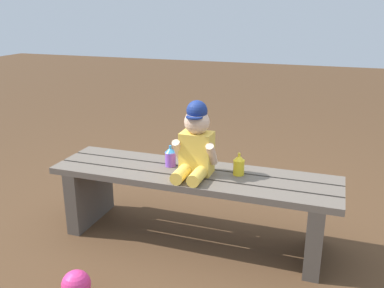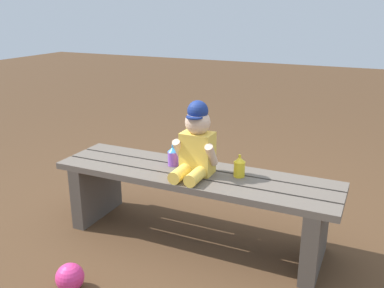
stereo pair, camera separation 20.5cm
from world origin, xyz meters
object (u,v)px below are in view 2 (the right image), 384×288
(park_bench, at_px, (194,193))
(child_figure, at_px, (196,143))
(sippy_cup_left, at_px, (173,156))
(sippy_cup_right, at_px, (239,166))
(toy_ball, at_px, (70,277))

(park_bench, relative_size, child_figure, 3.92)
(park_bench, bearing_deg, sippy_cup_left, 163.01)
(sippy_cup_left, height_order, sippy_cup_right, same)
(sippy_cup_left, distance_m, sippy_cup_right, 0.40)
(sippy_cup_left, height_order, toy_ball, sippy_cup_left)
(sippy_cup_left, bearing_deg, park_bench, -16.99)
(sippy_cup_right, relative_size, toy_ball, 0.92)
(park_bench, bearing_deg, sippy_cup_right, 10.87)
(sippy_cup_right, bearing_deg, child_figure, -163.09)
(sippy_cup_right, bearing_deg, toy_ball, -128.97)
(sippy_cup_right, xyz_separation_m, toy_ball, (-0.58, -0.72, -0.40))
(child_figure, relative_size, toy_ball, 3.01)
(child_figure, bearing_deg, sippy_cup_left, 158.61)
(park_bench, xyz_separation_m, sippy_cup_left, (-0.15, 0.05, 0.19))
(park_bench, height_order, sippy_cup_right, sippy_cup_right)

